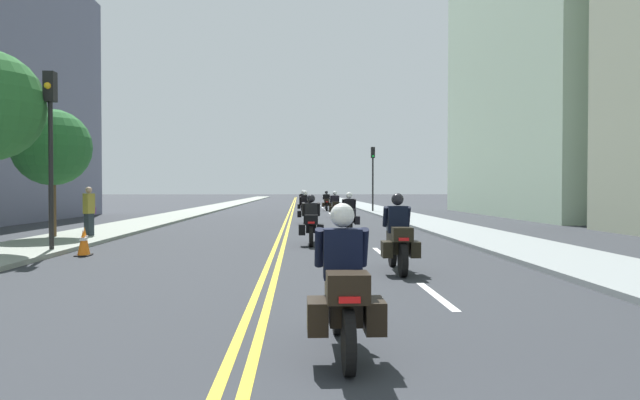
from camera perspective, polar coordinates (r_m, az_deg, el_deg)
name	(u,v)px	position (r m, az deg, el deg)	size (l,w,h in m)	color
ground_plane	(292,209)	(48.86, -2.93, -0.89)	(264.00, 264.00, 0.00)	#2A2D32
sidewalk_left	(212,208)	(49.46, -11.18, -0.82)	(2.87, 144.00, 0.12)	gray
sidewalk_right	(371,208)	(49.29, 5.34, -0.81)	(2.87, 144.00, 0.12)	gray
centreline_yellow_inner	(291,209)	(48.86, -3.07, -0.89)	(0.12, 132.00, 0.01)	yellow
centreline_yellow_outer	(293,208)	(48.86, -2.79, -0.89)	(0.12, 132.00, 0.01)	yellow
lane_dashes_white	(340,221)	(29.96, 2.05, -2.18)	(0.14, 56.40, 0.01)	silver
building_right_1	(545,37)	(40.12, 22.41, 15.43)	(7.41, 19.90, 23.39)	#A9C3A7
motorcycle_0	(343,292)	(5.80, 2.42, -9.58)	(0.76, 2.10, 1.59)	black
motorcycle_1	(398,240)	(11.59, 8.13, -4.16)	(0.77, 2.18, 1.66)	black
motorcycle_2	(311,224)	(17.08, -0.94, -2.53)	(0.77, 2.29, 1.57)	black
motorcycle_3	(349,216)	(22.21, 3.07, -1.63)	(0.76, 2.10, 1.61)	black
motorcycle_4	(305,211)	(27.61, -1.58, -1.10)	(0.76, 2.17, 1.66)	black
motorcycle_5	(335,207)	(33.33, 1.57, -0.71)	(0.77, 2.32, 1.62)	black
motorcycle_6	(303,204)	(38.86, -1.77, -0.43)	(0.78, 2.21, 1.68)	black
motorcycle_7	(326,202)	(44.09, 0.68, -0.25)	(0.76, 2.26, 1.60)	black
traffic_cone_0	(83,243)	(15.51, -23.44, -4.11)	(0.35, 0.35, 0.70)	black
traffic_cone_1	(85,241)	(15.69, -23.29, -3.95)	(0.32, 0.32, 0.75)	black
traffic_light_near	(50,129)	(16.44, -26.26, 6.68)	(0.28, 0.38, 4.88)	black
traffic_light_far	(373,168)	(40.53, 5.52, 3.37)	(0.28, 0.38, 4.83)	black
pedestrian_0	(89,212)	(20.69, -22.90, -1.16)	(0.33, 0.51, 1.82)	#242D34
street_tree_1	(52,148)	(20.86, -26.13, 4.92)	(2.61, 2.61, 4.48)	brown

